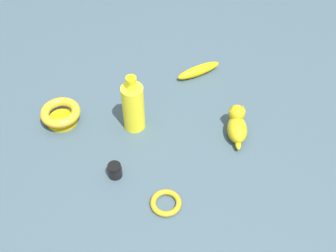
% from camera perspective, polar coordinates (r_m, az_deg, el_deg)
% --- Properties ---
extents(ground, '(2.00, 2.00, 0.00)m').
position_cam_1_polar(ground, '(1.32, 0.00, -1.94)').
color(ground, '#384C56').
extents(bangle, '(0.08, 0.08, 0.02)m').
position_cam_1_polar(bangle, '(1.18, -0.28, -10.01)').
color(bangle, '#B3941A').
rests_on(bangle, ground).
extents(cat_figurine, '(0.10, 0.13, 0.09)m').
position_cam_1_polar(cat_figurine, '(1.33, 9.02, 0.17)').
color(cat_figurine, '#B5A215').
rests_on(cat_figurine, ground).
extents(bottle_tall, '(0.07, 0.07, 0.20)m').
position_cam_1_polar(bottle_tall, '(1.31, -4.56, 2.54)').
color(bottle_tall, yellow).
rests_on(bottle_tall, ground).
extents(bowl, '(0.12, 0.12, 0.05)m').
position_cam_1_polar(bowl, '(1.39, -13.84, 1.55)').
color(bowl, gold).
rests_on(bowl, ground).
extents(nail_polish_jar, '(0.04, 0.04, 0.04)m').
position_cam_1_polar(nail_polish_jar, '(1.23, -6.97, -5.77)').
color(nail_polish_jar, black).
rests_on(nail_polish_jar, ground).
extents(banana, '(0.17, 0.05, 0.04)m').
position_cam_1_polar(banana, '(1.53, 4.02, 7.25)').
color(banana, gold).
rests_on(banana, ground).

